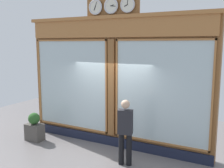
% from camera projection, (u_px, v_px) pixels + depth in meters
% --- Properties ---
extents(shop_facade, '(5.95, 0.42, 4.41)m').
position_uv_depth(shop_facade, '(114.00, 81.00, 7.71)').
color(shop_facade, brown).
rests_on(shop_facade, ground_plane).
extents(pedestrian, '(0.40, 0.30, 1.69)m').
position_uv_depth(pedestrian, '(125.00, 130.00, 6.50)').
color(pedestrian, black).
rests_on(pedestrian, ground_plane).
extents(planter_box, '(0.56, 0.36, 0.53)m').
position_uv_depth(planter_box, '(35.00, 132.00, 8.27)').
color(planter_box, '#4C4742').
rests_on(planter_box, ground_plane).
extents(planter_shrub, '(0.37, 0.37, 0.37)m').
position_uv_depth(planter_shrub, '(34.00, 119.00, 8.20)').
color(planter_shrub, '#285623').
rests_on(planter_shrub, planter_box).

